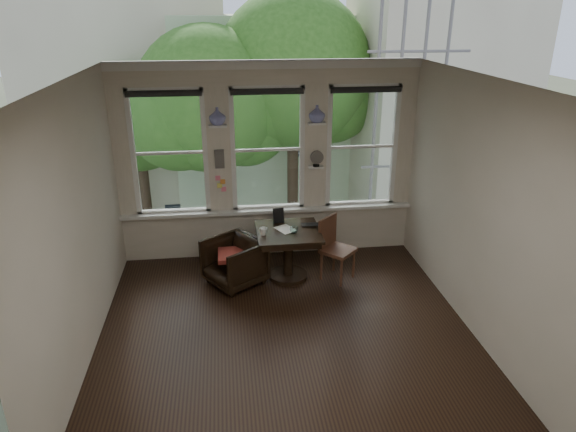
{
  "coord_description": "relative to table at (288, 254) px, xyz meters",
  "views": [
    {
      "loc": [
        -0.64,
        -5.26,
        3.67
      ],
      "look_at": [
        0.14,
        0.9,
        1.15
      ],
      "focal_mm": 32.0,
      "sensor_mm": 36.0,
      "label": 1
    }
  ],
  "objects": [
    {
      "name": "shelf_right",
      "position": [
        0.53,
        0.81,
        1.73
      ],
      "size": [
        0.26,
        0.16,
        0.03
      ],
      "primitive_type": "cube",
      "color": "white",
      "rests_on": "ground"
    },
    {
      "name": "papers",
      "position": [
        -0.03,
        0.05,
        0.38
      ],
      "size": [
        0.33,
        0.37,
        0.0
      ],
      "primitive_type": "cube",
      "rotation": [
        0.0,
        0.0,
        0.48
      ],
      "color": "silver",
      "rests_on": "table"
    },
    {
      "name": "vase_left",
      "position": [
        -0.92,
        0.81,
        1.86
      ],
      "size": [
        0.24,
        0.24,
        0.25
      ],
      "primitive_type": "imported",
      "color": "silver",
      "rests_on": "shelf_left"
    },
    {
      "name": "wall_right",
      "position": [
        2.05,
        -1.34,
        1.12
      ],
      "size": [
        0.0,
        4.5,
        4.5
      ],
      "primitive_type": "plane",
      "rotation": [
        1.57,
        0.0,
        -1.57
      ],
      "color": "beige",
      "rests_on": "ground"
    },
    {
      "name": "ceiling",
      "position": [
        -0.2,
        -1.34,
        2.62
      ],
      "size": [
        4.5,
        4.5,
        0.0
      ],
      "primitive_type": "plane",
      "rotation": [
        3.14,
        0.0,
        0.0
      ],
      "color": "silver",
      "rests_on": "ground"
    },
    {
      "name": "ground",
      "position": [
        -0.2,
        -1.34,
        -0.38
      ],
      "size": [
        4.5,
        4.5,
        0.0
      ],
      "primitive_type": "plane",
      "color": "black",
      "rests_on": "ground"
    },
    {
      "name": "drinking_glass",
      "position": [
        0.07,
        -0.09,
        0.42
      ],
      "size": [
        0.13,
        0.13,
        0.09
      ],
      "primitive_type": "imported",
      "rotation": [
        0.0,
        0.0,
        -0.11
      ],
      "color": "white",
      "rests_on": "table"
    },
    {
      "name": "side_chair_right",
      "position": [
        0.71,
        -0.11,
        0.09
      ],
      "size": [
        0.59,
        0.59,
        0.92
      ],
      "primitive_type": null,
      "rotation": [
        0.0,
        0.0,
        0.79
      ],
      "color": "#462419",
      "rests_on": "ground"
    },
    {
      "name": "window_left",
      "position": [
        -1.65,
        0.91,
        1.32
      ],
      "size": [
        1.1,
        0.12,
        1.9
      ],
      "primitive_type": null,
      "color": "white",
      "rests_on": "ground"
    },
    {
      "name": "vase_right",
      "position": [
        0.53,
        0.81,
        1.86
      ],
      "size": [
        0.24,
        0.24,
        0.25
      ],
      "primitive_type": "imported",
      "color": "silver",
      "rests_on": "shelf_right"
    },
    {
      "name": "window_right",
      "position": [
        1.25,
        0.91,
        1.32
      ],
      "size": [
        1.1,
        0.12,
        1.9
      ],
      "primitive_type": null,
      "color": "white",
      "rests_on": "ground"
    },
    {
      "name": "wall_left",
      "position": [
        -2.45,
        -1.34,
        1.12
      ],
      "size": [
        0.0,
        4.5,
        4.5
      ],
      "primitive_type": "plane",
      "rotation": [
        1.57,
        0.0,
        1.57
      ],
      "color": "beige",
      "rests_on": "ground"
    },
    {
      "name": "window_center",
      "position": [
        -0.2,
        0.91,
        1.32
      ],
      "size": [
        1.1,
        0.12,
        1.9
      ],
      "primitive_type": null,
      "color": "white",
      "rests_on": "ground"
    },
    {
      "name": "desk_fan",
      "position": [
        0.53,
        0.79,
        1.16
      ],
      "size": [
        0.2,
        0.2,
        0.24
      ],
      "primitive_type": null,
      "color": "#59544F",
      "rests_on": "ground"
    },
    {
      "name": "laptop",
      "position": [
        0.37,
        0.08,
        0.39
      ],
      "size": [
        0.33,
        0.21,
        0.03
      ],
      "primitive_type": "imported",
      "rotation": [
        0.0,
        0.0,
        0.02
      ],
      "color": "black",
      "rests_on": "table"
    },
    {
      "name": "wall_back",
      "position": [
        -0.2,
        0.91,
        1.12
      ],
      "size": [
        4.5,
        0.0,
        4.5
      ],
      "primitive_type": "plane",
      "rotation": [
        1.57,
        0.0,
        0.0
      ],
      "color": "beige",
      "rests_on": "ground"
    },
    {
      "name": "wall_front",
      "position": [
        -0.2,
        -3.59,
        1.12
      ],
      "size": [
        4.5,
        0.0,
        4.5
      ],
      "primitive_type": "plane",
      "rotation": [
        -1.57,
        0.0,
        0.0
      ],
      "color": "beige",
      "rests_on": "ground"
    },
    {
      "name": "table",
      "position": [
        0.0,
        0.0,
        0.0
      ],
      "size": [
        0.9,
        0.9,
        0.75
      ],
      "primitive_type": null,
      "color": "black",
      "rests_on": "ground"
    },
    {
      "name": "armchair_left",
      "position": [
        -0.78,
        -0.07,
        -0.04
      ],
      "size": [
        1.02,
        1.01,
        0.67
      ],
      "primitive_type": "imported",
      "rotation": [
        0.0,
        0.0,
        -0.97
      ],
      "color": "black",
      "rests_on": "ground"
    },
    {
      "name": "intercom",
      "position": [
        -0.92,
        0.84,
        1.23
      ],
      "size": [
        0.14,
        0.06,
        0.28
      ],
      "primitive_type": "cube",
      "color": "#59544F",
      "rests_on": "ground"
    },
    {
      "name": "sticky_notes",
      "position": [
        -0.92,
        0.84,
        0.88
      ],
      "size": [
        0.16,
        0.01,
        0.24
      ],
      "primitive_type": null,
      "color": "pink",
      "rests_on": "ground"
    },
    {
      "name": "mug",
      "position": [
        -0.36,
        -0.1,
        0.43
      ],
      "size": [
        0.12,
        0.12,
        0.1
      ],
      "primitive_type": "imported",
      "rotation": [
        0.0,
        0.0,
        -0.1
      ],
      "color": "white",
      "rests_on": "table"
    },
    {
      "name": "cushion_red",
      "position": [
        -0.78,
        -0.07,
        0.08
      ],
      "size": [
        0.45,
        0.45,
        0.06
      ],
      "primitive_type": "cube",
      "color": "maroon",
      "rests_on": "armchair_left"
    },
    {
      "name": "tablet",
      "position": [
        -0.1,
        0.31,
        0.48
      ],
      "size": [
        0.17,
        0.09,
        0.22
      ],
      "primitive_type": "cube",
      "rotation": [
        -0.26,
        0.0,
        0.09
      ],
      "color": "black",
      "rests_on": "table"
    },
    {
      "name": "shelf_left",
      "position": [
        -0.92,
        0.81,
        1.73
      ],
      "size": [
        0.26,
        0.16,
        0.03
      ],
      "primitive_type": "cube",
      "color": "white",
      "rests_on": "ground"
    }
  ]
}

